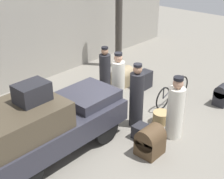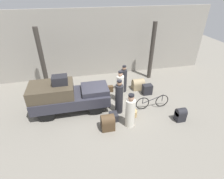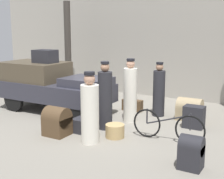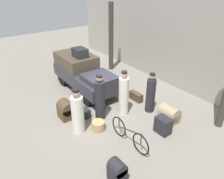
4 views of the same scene
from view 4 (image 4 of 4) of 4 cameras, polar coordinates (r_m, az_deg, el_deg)
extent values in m
plane|color=gray|center=(9.29, -1.73, -5.06)|extent=(30.00, 30.00, 0.00)
cube|color=gray|center=(10.99, 16.22, 12.08)|extent=(16.00, 0.15, 4.50)
cylinder|color=#38332D|center=(12.60, -0.27, 13.42)|extent=(0.27, 0.27, 3.78)
cylinder|color=black|center=(10.09, 0.06, 0.42)|extent=(0.79, 0.12, 0.79)
cylinder|color=black|center=(9.42, -6.88, -1.94)|extent=(0.79, 0.12, 0.79)
cylinder|color=black|center=(11.92, -6.81, 4.72)|extent=(0.79, 0.12, 0.79)
cylinder|color=black|center=(11.36, -12.98, 2.96)|extent=(0.79, 0.12, 0.79)
cube|color=#2D2D38|center=(10.53, -6.93, 3.25)|extent=(3.87, 1.57, 0.56)
cube|color=#473D2D|center=(11.02, -9.40, 7.54)|extent=(2.13, 1.45, 0.62)
cube|color=#2D2D38|center=(9.37, -3.21, 2.95)|extent=(1.35, 1.23, 0.25)
torus|color=black|center=(7.07, 7.49, -13.94)|extent=(0.73, 0.04, 0.73)
torus|color=black|center=(7.70, 1.83, -9.63)|extent=(0.73, 0.04, 0.73)
cylinder|color=#232328|center=(7.26, 4.57, -10.61)|extent=(1.11, 0.04, 0.40)
cylinder|color=#232328|center=(7.58, 1.85, -8.50)|extent=(0.04, 0.04, 0.38)
cylinder|color=#232328|center=(6.93, 7.60, -12.67)|extent=(0.04, 0.04, 0.41)
cylinder|color=tan|center=(8.07, -3.60, -9.39)|extent=(0.48, 0.48, 0.34)
cylinder|color=silver|center=(7.76, -8.92, -6.54)|extent=(0.43, 0.43, 1.42)
sphere|color=tan|center=(7.32, -9.40, -1.09)|extent=(0.27, 0.27, 0.27)
cylinder|color=black|center=(7.25, -9.48, -0.14)|extent=(0.26, 0.26, 0.07)
cylinder|color=silver|center=(8.61, 3.05, -1.79)|extent=(0.39, 0.39, 1.59)
sphere|color=tan|center=(8.19, 3.22, 3.77)|extent=(0.24, 0.24, 0.24)
cylinder|color=black|center=(8.14, 3.24, 4.57)|extent=(0.23, 0.23, 0.07)
cylinder|color=#232328|center=(8.94, 10.03, -1.58)|extent=(0.37, 0.37, 1.43)
sphere|color=#936B51|center=(8.57, 10.48, 3.25)|extent=(0.23, 0.23, 0.23)
cylinder|color=black|center=(8.52, 10.55, 3.96)|extent=(0.22, 0.22, 0.06)
cylinder|color=#232328|center=(8.34, -3.17, -2.89)|extent=(0.39, 0.39, 1.58)
sphere|color=#936B51|center=(7.91, -3.34, 2.77)|extent=(0.24, 0.24, 0.24)
cylinder|color=black|center=(7.86, -3.36, 3.58)|extent=(0.23, 0.23, 0.07)
cube|color=#9E8966|center=(8.73, 14.59, -6.94)|extent=(0.72, 0.55, 0.39)
cylinder|color=#9E8966|center=(8.62, 14.74, -5.86)|extent=(0.72, 0.55, 0.55)
cube|color=#232328|center=(8.05, 13.20, -9.10)|extent=(0.55, 0.39, 0.62)
cube|color=#4C3823|center=(9.87, 6.28, -1.80)|extent=(0.68, 0.24, 0.38)
cube|color=#4C3823|center=(8.82, -11.82, -5.88)|extent=(0.60, 0.55, 0.47)
cylinder|color=#4C3823|center=(8.69, -11.97, -4.58)|extent=(0.60, 0.55, 0.55)
cube|color=#232328|center=(8.73, -7.56, -6.27)|extent=(0.40, 0.48, 0.37)
cube|color=#232328|center=(6.38, 1.35, -21.08)|extent=(0.45, 0.40, 0.49)
cylinder|color=#232328|center=(6.20, 1.38, -19.60)|extent=(0.45, 0.40, 0.40)
cube|color=#232328|center=(10.44, -8.37, 9.50)|extent=(0.72, 0.54, 0.42)
camera|label=1|loc=(12.09, -42.83, 20.12)|focal=50.00mm
camera|label=2|loc=(8.53, -62.83, 18.94)|focal=28.00mm
camera|label=3|loc=(4.29, -79.06, -31.99)|focal=50.00mm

